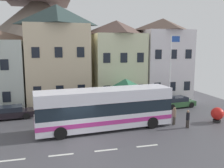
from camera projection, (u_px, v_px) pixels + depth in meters
The scene contains 14 objects.
ground_plane at pixel (80, 141), 18.21m from camera, with size 40.00×60.00×0.07m.
townhouse_02 at pixel (58, 56), 28.76m from camera, with size 6.96×6.55×11.74m.
townhouse_03 at pixel (116, 61), 30.68m from camera, with size 5.94×6.69×10.12m.
townhouse_04 at pixel (162, 59), 31.97m from camera, with size 5.91×6.33×10.50m.
hilltop_castle at pixel (40, 37), 48.89m from camera, with size 40.06×40.06×23.93m.
transit_bus at pixel (105, 109), 20.51m from camera, with size 11.67×3.50×3.44m.
bus_shelter at pixel (125, 85), 25.18m from camera, with size 3.60×3.60×3.66m.
parked_car_00 at pixel (177, 102), 28.03m from camera, with size 4.09×2.22×1.21m.
parked_car_02 at pixel (10, 113), 23.60m from camera, with size 4.37×2.21×1.22m.
pedestrian_00 at pixel (174, 115), 21.72m from camera, with size 0.34×0.34×1.62m.
pedestrian_01 at pixel (188, 118), 20.89m from camera, with size 0.30×0.32×1.56m.
public_bench at pixel (127, 105), 27.32m from camera, with size 1.59×0.48×0.87m.
flagpole at pixel (171, 70), 24.21m from camera, with size 0.95×0.10×8.02m.
harbour_buoy at pixel (217, 114), 22.43m from camera, with size 1.16×1.16×1.41m.
Camera 1 is at (-1.92, -17.38, 7.04)m, focal length 38.97 mm.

